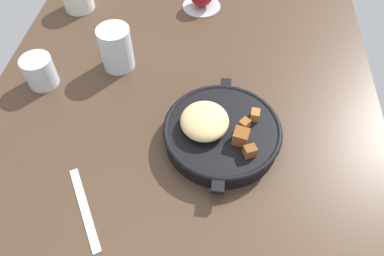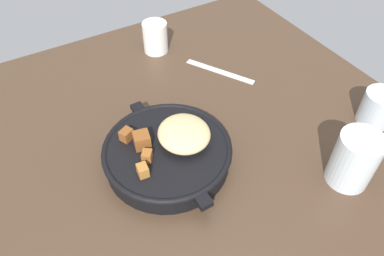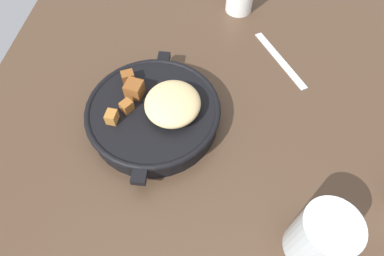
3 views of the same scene
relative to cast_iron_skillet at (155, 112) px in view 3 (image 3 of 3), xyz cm
name	(u,v)px [view 3 (image 3 of 3)]	position (x,y,z in cm)	size (l,w,h in cm)	color
ground_plane	(204,144)	(3.41, 9.44, -4.09)	(107.19, 91.15, 2.40)	#473323
cast_iron_skillet	(155,112)	(0.00, 0.00, 0.00)	(29.02, 24.68, 7.83)	black
butter_knife	(280,59)	(-18.70, 24.17, -2.71)	(18.34, 1.60, 0.36)	silver
water_glass_tall	(320,237)	(20.47, 26.67, 2.53)	(7.88, 7.88, 10.84)	silver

